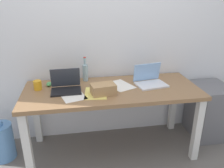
{
  "coord_description": "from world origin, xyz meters",
  "views": [
    {
      "loc": [
        -0.35,
        -2.1,
        1.66
      ],
      "look_at": [
        0.0,
        0.0,
        0.8
      ],
      "focal_mm": 36.37,
      "sensor_mm": 36.0,
      "label": 1
    }
  ],
  "objects_px": {
    "filing_cabinet": "(209,110)",
    "laptop_right": "(150,80)",
    "cardboard_box": "(103,89)",
    "coffee_mug": "(38,85)",
    "water_cooler_jug": "(2,142)",
    "beer_bottle": "(85,72)",
    "laptop_left": "(66,86)",
    "computer_mouse": "(49,84)",
    "desk": "(112,97)"
  },
  "relations": [
    {
      "from": "laptop_left",
      "to": "beer_bottle",
      "type": "bearing_deg",
      "value": 50.12
    },
    {
      "from": "water_cooler_jug",
      "to": "cardboard_box",
      "type": "bearing_deg",
      "value": -8.91
    },
    {
      "from": "filing_cabinet",
      "to": "laptop_left",
      "type": "bearing_deg",
      "value": -176.95
    },
    {
      "from": "desk",
      "to": "computer_mouse",
      "type": "relative_size",
      "value": 17.85
    },
    {
      "from": "desk",
      "to": "filing_cabinet",
      "type": "relative_size",
      "value": 2.77
    },
    {
      "from": "beer_bottle",
      "to": "filing_cabinet",
      "type": "height_order",
      "value": "beer_bottle"
    },
    {
      "from": "desk",
      "to": "cardboard_box",
      "type": "xyz_separation_m",
      "value": [
        -0.11,
        -0.12,
        0.15
      ]
    },
    {
      "from": "desk",
      "to": "computer_mouse",
      "type": "xyz_separation_m",
      "value": [
        -0.64,
        0.19,
        0.12
      ]
    },
    {
      "from": "laptop_right",
      "to": "water_cooler_jug",
      "type": "height_order",
      "value": "laptop_right"
    },
    {
      "from": "computer_mouse",
      "to": "desk",
      "type": "bearing_deg",
      "value": -15.41
    },
    {
      "from": "water_cooler_jug",
      "to": "filing_cabinet",
      "type": "xyz_separation_m",
      "value": [
        2.39,
        0.06,
        0.12
      ]
    },
    {
      "from": "computer_mouse",
      "to": "filing_cabinet",
      "type": "relative_size",
      "value": 0.16
    },
    {
      "from": "laptop_right",
      "to": "beer_bottle",
      "type": "height_order",
      "value": "beer_bottle"
    },
    {
      "from": "cardboard_box",
      "to": "beer_bottle",
      "type": "bearing_deg",
      "value": 110.59
    },
    {
      "from": "laptop_right",
      "to": "beer_bottle",
      "type": "bearing_deg",
      "value": 161.3
    },
    {
      "from": "laptop_right",
      "to": "water_cooler_jug",
      "type": "relative_size",
      "value": 0.77
    },
    {
      "from": "water_cooler_jug",
      "to": "beer_bottle",
      "type": "bearing_deg",
      "value": 13.66
    },
    {
      "from": "beer_bottle",
      "to": "coffee_mug",
      "type": "bearing_deg",
      "value": -160.47
    },
    {
      "from": "laptop_left",
      "to": "water_cooler_jug",
      "type": "bearing_deg",
      "value": 177.84
    },
    {
      "from": "laptop_right",
      "to": "water_cooler_jug",
      "type": "bearing_deg",
      "value": 179.89
    },
    {
      "from": "laptop_left",
      "to": "desk",
      "type": "bearing_deg",
      "value": -2.89
    },
    {
      "from": "cardboard_box",
      "to": "filing_cabinet",
      "type": "bearing_deg",
      "value": 9.84
    },
    {
      "from": "laptop_right",
      "to": "cardboard_box",
      "type": "xyz_separation_m",
      "value": [
        -0.52,
        -0.16,
        0.01
      ]
    },
    {
      "from": "computer_mouse",
      "to": "water_cooler_jug",
      "type": "relative_size",
      "value": 0.22
    },
    {
      "from": "filing_cabinet",
      "to": "laptop_right",
      "type": "bearing_deg",
      "value": -175.31
    },
    {
      "from": "laptop_right",
      "to": "water_cooler_jug",
      "type": "xyz_separation_m",
      "value": [
        -1.59,
        0.0,
        -0.59
      ]
    },
    {
      "from": "desk",
      "to": "coffee_mug",
      "type": "bearing_deg",
      "value": 172.36
    },
    {
      "from": "laptop_left",
      "to": "filing_cabinet",
      "type": "relative_size",
      "value": 0.46
    },
    {
      "from": "beer_bottle",
      "to": "water_cooler_jug",
      "type": "bearing_deg",
      "value": -166.34
    },
    {
      "from": "laptop_right",
      "to": "coffee_mug",
      "type": "height_order",
      "value": "laptop_right"
    },
    {
      "from": "cardboard_box",
      "to": "coffee_mug",
      "type": "relative_size",
      "value": 2.42
    },
    {
      "from": "water_cooler_jug",
      "to": "laptop_right",
      "type": "bearing_deg",
      "value": -0.11
    },
    {
      "from": "laptop_right",
      "to": "computer_mouse",
      "type": "distance_m",
      "value": 1.07
    },
    {
      "from": "beer_bottle",
      "to": "cardboard_box",
      "type": "height_order",
      "value": "beer_bottle"
    },
    {
      "from": "computer_mouse",
      "to": "cardboard_box",
      "type": "height_order",
      "value": "cardboard_box"
    },
    {
      "from": "beer_bottle",
      "to": "coffee_mug",
      "type": "height_order",
      "value": "beer_bottle"
    },
    {
      "from": "coffee_mug",
      "to": "water_cooler_jug",
      "type": "xyz_separation_m",
      "value": [
        -0.43,
        -0.05,
        -0.59
      ]
    },
    {
      "from": "laptop_left",
      "to": "water_cooler_jug",
      "type": "distance_m",
      "value": 0.92
    },
    {
      "from": "cardboard_box",
      "to": "coffee_mug",
      "type": "bearing_deg",
      "value": 161.2
    },
    {
      "from": "laptop_left",
      "to": "coffee_mug",
      "type": "relative_size",
      "value": 3.13
    },
    {
      "from": "cardboard_box",
      "to": "filing_cabinet",
      "type": "distance_m",
      "value": 1.42
    },
    {
      "from": "water_cooler_jug",
      "to": "filing_cabinet",
      "type": "bearing_deg",
      "value": 1.5
    },
    {
      "from": "desk",
      "to": "cardboard_box",
      "type": "distance_m",
      "value": 0.22
    },
    {
      "from": "cardboard_box",
      "to": "coffee_mug",
      "type": "distance_m",
      "value": 0.67
    },
    {
      "from": "filing_cabinet",
      "to": "cardboard_box",
      "type": "bearing_deg",
      "value": -170.16
    },
    {
      "from": "coffee_mug",
      "to": "water_cooler_jug",
      "type": "height_order",
      "value": "coffee_mug"
    },
    {
      "from": "laptop_left",
      "to": "cardboard_box",
      "type": "bearing_deg",
      "value": -21.54
    },
    {
      "from": "laptop_right",
      "to": "cardboard_box",
      "type": "bearing_deg",
      "value": -162.57
    },
    {
      "from": "beer_bottle",
      "to": "water_cooler_jug",
      "type": "distance_m",
      "value": 1.14
    },
    {
      "from": "laptop_left",
      "to": "water_cooler_jug",
      "type": "xyz_separation_m",
      "value": [
        -0.71,
        0.03,
        -0.59
      ]
    }
  ]
}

